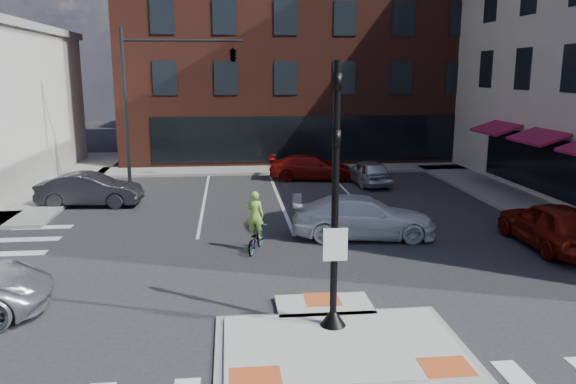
{
  "coord_description": "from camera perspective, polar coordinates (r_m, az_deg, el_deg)",
  "views": [
    {
      "loc": [
        -2.3,
        -11.47,
        5.85
      ],
      "look_at": [
        -0.41,
        6.41,
        2.0
      ],
      "focal_mm": 35.0,
      "sensor_mm": 36.0,
      "label": 1
    }
  ],
  "objects": [
    {
      "name": "bg_car_silver",
      "position": [
        29.98,
        8.16,
        2.02
      ],
      "size": [
        2.05,
        4.09,
        1.34
      ],
      "primitive_type": "imported",
      "rotation": [
        0.0,
        0.0,
        3.26
      ],
      "color": "silver",
      "rests_on": "ground"
    },
    {
      "name": "mast_arm_signal",
      "position": [
        29.5,
        -8.53,
        12.66
      ],
      "size": [
        6.1,
        2.24,
        8.0
      ],
      "color": "black",
      "rests_on": "ground"
    },
    {
      "name": "building_n",
      "position": [
        43.83,
        0.94,
        14.64
      ],
      "size": [
        24.4,
        18.4,
        15.5
      ],
      "color": "#55251A",
      "rests_on": "ground"
    },
    {
      "name": "refuge_island",
      "position": [
        12.83,
        5.13,
        -14.84
      ],
      "size": [
        5.4,
        4.65,
        0.13
      ],
      "color": "gray",
      "rests_on": "ground"
    },
    {
      "name": "bg_car_red",
      "position": [
        31.12,
        2.42,
        2.52
      ],
      "size": [
        4.93,
        2.57,
        1.36
      ],
      "primitive_type": "imported",
      "rotation": [
        0.0,
        0.0,
        1.43
      ],
      "color": "maroon",
      "rests_on": "ground"
    },
    {
      "name": "white_pickup",
      "position": [
        20.38,
        7.67,
        -2.53
      ],
      "size": [
        5.33,
        2.66,
        1.49
      ],
      "primitive_type": "imported",
      "rotation": [
        0.0,
        0.0,
        1.46
      ],
      "color": "white",
      "rests_on": "ground"
    },
    {
      "name": "sidewalk_e",
      "position": [
        25.81,
        24.68,
        -1.97
      ],
      "size": [
        3.0,
        24.0,
        0.15
      ],
      "primitive_type": "cube",
      "color": "gray",
      "rests_on": "ground"
    },
    {
      "name": "cyclist",
      "position": [
        18.66,
        -3.35,
        -4.0
      ],
      "size": [
        1.03,
        1.68,
        2.05
      ],
      "rotation": [
        0.0,
        0.0,
        2.82
      ],
      "color": "#3F3F44",
      "rests_on": "ground"
    },
    {
      "name": "red_sedan",
      "position": [
        20.94,
        25.28,
        -3.03
      ],
      "size": [
        1.91,
        4.74,
        1.61
      ],
      "primitive_type": "imported",
      "rotation": [
        0.0,
        0.0,
        3.14
      ],
      "color": "maroon",
      "rests_on": "ground"
    },
    {
      "name": "sidewalk_n",
      "position": [
        34.38,
        2.92,
        2.41
      ],
      "size": [
        26.0,
        3.0,
        0.15
      ],
      "primitive_type": "cube",
      "color": "gray",
      "rests_on": "ground"
    },
    {
      "name": "signal_pole",
      "position": [
        12.58,
        4.76,
        -4.08
      ],
      "size": [
        0.6,
        0.6,
        5.98
      ],
      "color": "black",
      "rests_on": "refuge_island"
    },
    {
      "name": "bg_car_dark",
      "position": [
        26.43,
        -19.48,
        0.23
      ],
      "size": [
        4.57,
        1.89,
        1.47
      ],
      "primitive_type": "imported",
      "rotation": [
        0.0,
        0.0,
        1.49
      ],
      "color": "#27272D",
      "rests_on": "ground"
    },
    {
      "name": "building_far_left",
      "position": [
        63.5,
        -7.72,
        11.22
      ],
      "size": [
        10.0,
        12.0,
        10.0
      ],
      "primitive_type": "cube",
      "color": "slate",
      "rests_on": "ground"
    },
    {
      "name": "building_far_right",
      "position": [
        66.44,
        3.84,
        12.2
      ],
      "size": [
        12.0,
        12.0,
        12.0
      ],
      "primitive_type": "cube",
      "color": "brown",
      "rests_on": "ground"
    },
    {
      "name": "ground",
      "position": [
        13.08,
        4.9,
        -14.53
      ],
      "size": [
        120.0,
        120.0,
        0.0
      ],
      "primitive_type": "plane",
      "color": "#28282B",
      "rests_on": "ground"
    }
  ]
}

